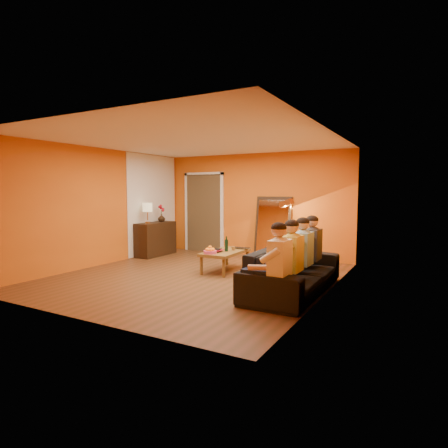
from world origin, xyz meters
The scene contains 27 objects.
room_shell centered at (0.00, 0.37, 1.30)m, with size 5.00×5.50×2.60m.
white_accent centered at (-2.48, 1.75, 1.30)m, with size 0.02×1.90×2.58m, color white.
doorway_recess centered at (-1.50, 2.83, 1.05)m, with size 1.06×0.30×2.10m, color #3F2D19.
door_jamb_left centered at (-2.07, 2.71, 1.05)m, with size 0.08×0.06×2.20m, color white.
door_jamb_right centered at (-0.93, 2.71, 1.05)m, with size 0.08×0.06×2.20m, color white.
door_header centered at (-1.50, 2.71, 2.12)m, with size 1.22×0.06×0.08m, color white.
mirror_frame centered at (0.55, 2.63, 0.76)m, with size 0.92×0.06×1.52m, color black.
mirror_glass centered at (0.55, 2.59, 0.76)m, with size 0.78×0.02×1.36m, color white.
sideboard centered at (-2.24, 1.55, 0.42)m, with size 0.44×1.18×0.85m, color black.
table_lamp centered at (-2.24, 1.25, 1.10)m, with size 0.24×0.24×0.51m, color beige, non-canonical shape.
sofa centered at (2.00, -0.13, 0.36)m, with size 0.96×2.46×0.72m, color black.
coffee_table centered at (0.24, 0.75, 0.21)m, with size 0.62×1.22×0.42m, color brown, non-canonical shape.
floor_lamp centered at (1.22, 2.03, 0.72)m, with size 0.30×0.24×1.44m, color #AD7132, non-canonical shape.
dog centered at (1.74, 0.14, 0.35)m, with size 0.38×0.59×0.70m, color olive, non-canonical shape.
person_far_left centered at (2.13, -1.13, 0.61)m, with size 0.70×0.44×1.22m, color white, non-canonical shape.
person_mid_left centered at (2.13, -0.58, 0.61)m, with size 0.70×0.44×1.22m, color gold, non-canonical shape.
person_mid_right centered at (2.13, -0.03, 0.61)m, with size 0.70×0.44×1.22m, color #8AB8D5, non-canonical shape.
person_far_right centered at (2.13, 0.52, 0.61)m, with size 0.70×0.44×1.22m, color #2E2E32, non-canonical shape.
fruit_bowl centered at (0.14, 0.30, 0.50)m, with size 0.26×0.26×0.16m, color #DC4D81, non-canonical shape.
wine_bottle centered at (0.29, 0.70, 0.58)m, with size 0.07×0.07×0.31m, color black.
tumbler centered at (0.36, 0.87, 0.46)m, with size 0.09×0.09×0.09m, color #B27F3F.
laptop centered at (0.42, 1.10, 0.43)m, with size 0.36×0.23×0.03m, color black.
book_lower centered at (0.06, 0.55, 0.43)m, with size 0.16×0.22×0.02m, color black.
book_mid centered at (0.07, 0.56, 0.45)m, with size 0.19×0.26×0.02m, color red.
book_upper centered at (0.06, 0.54, 0.47)m, with size 0.16×0.21×0.02m, color black.
vase centered at (-2.24, 1.80, 0.95)m, with size 0.19×0.19×0.20m, color black.
flowers centered at (-2.24, 1.80, 1.19)m, with size 0.17×0.17×0.45m, color red, non-canonical shape.
Camera 1 is at (3.92, -5.96, 1.65)m, focal length 30.00 mm.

